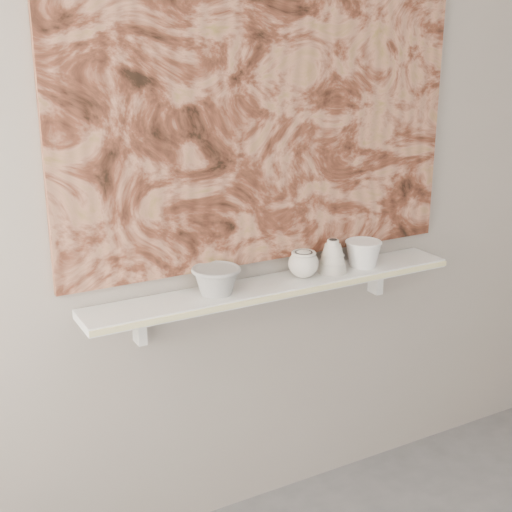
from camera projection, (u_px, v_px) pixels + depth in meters
wall_back at (264, 159)px, 2.45m from camera, size 3.60×0.00×3.60m
shelf at (277, 286)px, 2.50m from camera, size 1.40×0.18×0.03m
shelf_stripe at (291, 294)px, 2.42m from camera, size 1.40×0.01×0.02m
bracket_left at (139, 326)px, 2.35m from camera, size 0.03×0.06×0.12m
bracket_right at (376, 278)px, 2.80m from camera, size 0.03×0.06×0.12m
painting at (267, 103)px, 2.38m from camera, size 1.50×0.02×1.10m
house_motif at (372, 181)px, 2.67m from camera, size 0.09×0.00×0.08m
bowl_grey at (216, 280)px, 2.37m from camera, size 0.18×0.18×0.10m
cup_cream at (304, 264)px, 2.53m from camera, size 0.13×0.13×0.10m
bell_vessel at (333, 256)px, 2.58m from camera, size 0.14×0.14×0.12m
bowl_white at (363, 253)px, 2.65m from camera, size 0.15×0.15×0.10m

